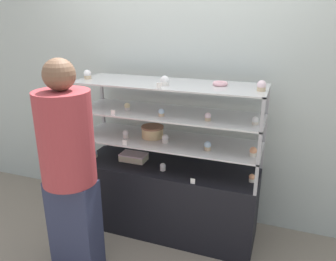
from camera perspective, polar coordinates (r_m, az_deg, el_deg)
The scene contains 30 objects.
ground_plane at distance 3.16m, azimuth 0.00°, elevation -16.62°, with size 20.00×20.00×0.00m, color gray.
back_wall at distance 2.99m, azimuth 2.66°, elevation 8.61°, with size 8.00×0.05×2.60m.
display_base at distance 2.98m, azimuth 0.00°, elevation -11.70°, with size 1.54×0.50×0.63m.
display_riser_lower at distance 2.75m, azimuth 0.00°, elevation -1.91°, with size 1.54×0.50×0.24m.
display_riser_middle at distance 2.67m, azimuth 0.00°, elevation 2.93°, with size 1.54×0.50×0.24m.
display_riser_upper at distance 2.61m, azimuth 0.00°, elevation 8.01°, with size 1.54×0.50×0.24m.
layer_cake_centerpiece at distance 2.79m, azimuth -2.72°, elevation -0.20°, with size 0.19×0.19×0.10m.
sheet_cake_frosted at distance 2.95m, azimuth -6.00°, elevation -4.61°, with size 0.23×0.14×0.07m.
cupcake_0 at distance 3.08m, azimuth -12.63°, elevation -3.95°, with size 0.05×0.05×0.07m.
cupcake_1 at distance 2.75m, azimuth -0.92°, elevation -6.35°, with size 0.05×0.05×0.07m.
cupcake_2 at distance 2.65m, azimuth 14.41°, elevation -8.01°, with size 0.05×0.05×0.07m.
price_tag_0 at distance 2.55m, azimuth 4.34°, elevation -8.80°, with size 0.04×0.00×0.04m.
cupcake_3 at distance 2.96m, azimuth -13.41°, elevation 0.11°, with size 0.05×0.05×0.07m.
cupcake_4 at distance 2.81m, azimuth -7.35°, elevation -0.58°, with size 0.05×0.05×0.07m.
cupcake_5 at distance 2.67m, azimuth -0.46°, elevation -1.43°, with size 0.05×0.05×0.07m.
cupcake_6 at distance 2.54m, azimuth 6.91°, elevation -2.68°, with size 0.05×0.05×0.07m.
cupcake_7 at distance 2.50m, azimuth 14.62°, elevation -3.59°, with size 0.05×0.05×0.07m.
price_tag_1 at distance 2.65m, azimuth -7.57°, elevation -2.11°, with size 0.04×0.00×0.04m.
cupcake_8 at distance 2.89m, azimuth -14.21°, elevation 4.44°, with size 0.05×0.05×0.06m.
cupcake_9 at distance 2.75m, azimuth -7.12°, elevation 4.15°, with size 0.05×0.05×0.06m.
cupcake_10 at distance 2.56m, azimuth -1.16°, elevation 3.15°, with size 0.05×0.05×0.06m.
cupcake_11 at distance 2.46m, azimuth 6.95°, elevation 2.38°, with size 0.05×0.05×0.06m.
cupcake_12 at distance 2.43m, azimuth 14.95°, elevation 1.63°, with size 0.05×0.05×0.06m.
price_tag_2 at distance 2.61m, azimuth -9.55°, elevation 3.08°, with size 0.04×0.00×0.04m.
cupcake_13 at distance 2.87m, azimuth -13.85°, elevation 9.45°, with size 0.06×0.06×0.08m.
cupcake_14 at distance 2.50m, azimuth -0.59°, elevation 8.63°, with size 0.06×0.06×0.08m.
cupcake_15 at distance 2.40m, azimuth 15.98°, elevation 7.47°, with size 0.06×0.06×0.08m.
price_tag_3 at distance 2.39m, azimuth -1.59°, elevation 7.80°, with size 0.04×0.00×0.04m.
donut_glazed at distance 2.54m, azimuth 9.07°, elevation 8.08°, with size 0.12×0.12×0.03m.
customer_figure at distance 2.39m, azimuth -16.86°, elevation -6.07°, with size 0.37×0.37×1.61m.
Camera 1 is at (0.89, -2.41, 1.84)m, focal length 35.00 mm.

